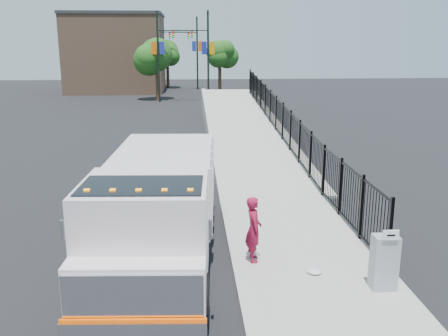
{
  "coord_description": "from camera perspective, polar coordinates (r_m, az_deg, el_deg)",
  "views": [
    {
      "loc": [
        -1.13,
        -12.75,
        5.52
      ],
      "look_at": [
        -0.12,
        2.0,
        1.71
      ],
      "focal_mm": 40.0,
      "sensor_mm": 36.0,
      "label": 1
    }
  ],
  "objects": [
    {
      "name": "tree_1",
      "position": [
        51.9,
        -0.49,
        12.68
      ],
      "size": [
        2.19,
        2.19,
        5.1
      ],
      "color": "#382314",
      "rests_on": "ground"
    },
    {
      "name": "sidewalk",
      "position": [
        12.44,
        10.95,
        -11.86
      ],
      "size": [
        3.55,
        12.0,
        0.12
      ],
      "primitive_type": "cube",
      "color": "#9E998E",
      "rests_on": "ground"
    },
    {
      "name": "truck",
      "position": [
        12.42,
        -7.59,
        -4.17
      ],
      "size": [
        3.1,
        8.32,
        2.8
      ],
      "rotation": [
        0.0,
        0.0,
        -0.06
      ],
      "color": "black",
      "rests_on": "ground"
    },
    {
      "name": "tree_0",
      "position": [
        47.2,
        -7.69,
        12.45
      ],
      "size": [
        3.11,
        3.11,
        5.56
      ],
      "color": "#382314",
      "rests_on": "ground"
    },
    {
      "name": "iron_fence",
      "position": [
        25.61,
        6.68,
        3.97
      ],
      "size": [
        0.1,
        28.0,
        1.8
      ],
      "primitive_type": "cube",
      "color": "black",
      "rests_on": "ground"
    },
    {
      "name": "building",
      "position": [
        57.31,
        -12.13,
        12.63
      ],
      "size": [
        10.0,
        10.0,
        8.0
      ],
      "primitive_type": "cube",
      "color": "#8C664C",
      "rests_on": "ground"
    },
    {
      "name": "light_pole_3",
      "position": [
        57.54,
        -3.39,
        13.29
      ],
      "size": [
        3.77,
        0.22,
        8.0
      ],
      "color": "black",
      "rests_on": "ground"
    },
    {
      "name": "light_pole_2",
      "position": [
        55.73,
        -6.95,
        13.17
      ],
      "size": [
        3.77,
        0.22,
        8.0
      ],
      "color": "black",
      "rests_on": "ground"
    },
    {
      "name": "curb",
      "position": [
        12.1,
        1.9,
        -12.26
      ],
      "size": [
        0.3,
        12.0,
        0.16
      ],
      "primitive_type": "cube",
      "color": "#ADAAA3",
      "rests_on": "ground"
    },
    {
      "name": "light_pole_1",
      "position": [
        45.29,
        -2.22,
        12.99
      ],
      "size": [
        3.78,
        0.22,
        8.0
      ],
      "color": "black",
      "rests_on": "ground"
    },
    {
      "name": "arrow_sign",
      "position": [
        11.29,
        18.52,
        -7.28
      ],
      "size": [
        0.35,
        0.04,
        0.22
      ],
      "primitive_type": "cube",
      "color": "white",
      "rests_on": "utility_cabinet"
    },
    {
      "name": "ground",
      "position": [
        13.94,
        1.06,
        -8.87
      ],
      "size": [
        120.0,
        120.0,
        0.0
      ],
      "primitive_type": "plane",
      "color": "black",
      "rests_on": "ground"
    },
    {
      "name": "debris",
      "position": [
        12.33,
        10.27,
        -11.51
      ],
      "size": [
        0.37,
        0.37,
        0.09
      ],
      "primitive_type": "ellipsoid",
      "color": "silver",
      "rests_on": "sidewalk"
    },
    {
      "name": "ramp",
      "position": [
        29.45,
        2.48,
        3.65
      ],
      "size": [
        3.95,
        24.06,
        3.19
      ],
      "primitive_type": "cube",
      "rotation": [
        0.06,
        0.0,
        0.0
      ],
      "color": "#9E998E",
      "rests_on": "ground"
    },
    {
      "name": "light_pole_0",
      "position": [
        46.03,
        -7.15,
        12.92
      ],
      "size": [
        3.77,
        0.22,
        8.0
      ],
      "color": "black",
      "rests_on": "ground"
    },
    {
      "name": "worker",
      "position": [
        12.5,
        3.4,
        -6.98
      ],
      "size": [
        0.41,
        0.62,
        1.67
      ],
      "primitive_type": "imported",
      "rotation": [
        0.0,
        0.0,
        1.59
      ],
      "color": "maroon",
      "rests_on": "sidewalk"
    },
    {
      "name": "utility_cabinet",
      "position": [
        11.76,
        17.83,
        -10.22
      ],
      "size": [
        0.55,
        0.4,
        1.25
      ],
      "primitive_type": "cube",
      "color": "gray",
      "rests_on": "sidewalk"
    },
    {
      "name": "tree_2",
      "position": [
        59.5,
        -6.51,
        12.85
      ],
      "size": [
        2.58,
        2.58,
        5.29
      ],
      "color": "#382314",
      "rests_on": "ground"
    }
  ]
}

